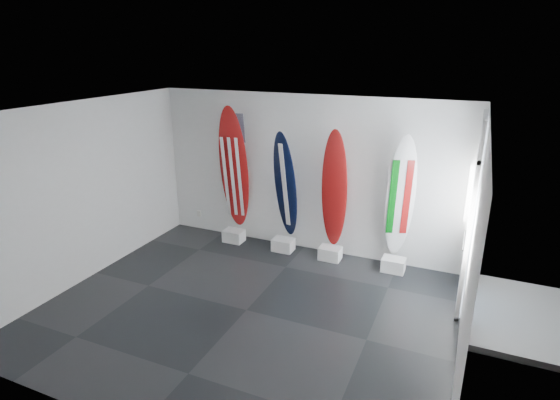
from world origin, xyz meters
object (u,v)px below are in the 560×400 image
at_px(surfboard_usa, 234,169).
at_px(surfboard_italy, 400,197).
at_px(surfboard_navy, 285,186).
at_px(surfboard_swiss, 334,189).

distance_m(surfboard_usa, surfboard_italy, 3.24).
distance_m(surfboard_usa, surfboard_navy, 1.12).
height_order(surfboard_navy, surfboard_swiss, surfboard_swiss).
height_order(surfboard_swiss, surfboard_italy, surfboard_italy).
bearing_deg(surfboard_usa, surfboard_swiss, -8.36).
relative_size(surfboard_navy, surfboard_italy, 0.96).
distance_m(surfboard_swiss, surfboard_italy, 1.18).
xyz_separation_m(surfboard_navy, surfboard_italy, (2.14, 0.00, 0.05)).
bearing_deg(surfboard_swiss, surfboard_usa, -173.72).
height_order(surfboard_usa, surfboard_navy, surfboard_usa).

